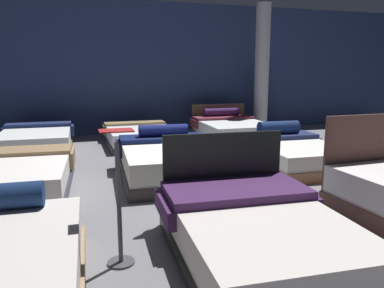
{
  "coord_description": "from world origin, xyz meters",
  "views": [
    {
      "loc": [
        -1.46,
        -5.7,
        1.68
      ],
      "look_at": [
        0.37,
        0.2,
        0.5
      ],
      "focal_mm": 35.68,
      "sensor_mm": 36.0,
      "label": 1
    }
  ],
  "objects": [
    {
      "name": "ground_plane",
      "position": [
        0.0,
        0.0,
        -0.01
      ],
      "size": [
        18.0,
        18.0,
        0.02
      ],
      "primitive_type": "cube",
      "color": "slate"
    },
    {
      "name": "showroom_back_wall",
      "position": [
        0.0,
        4.7,
        1.75
      ],
      "size": [
        18.0,
        0.06,
        3.5
      ],
      "primitive_type": "cube",
      "color": "navy",
      "rests_on": "ground_plane"
    },
    {
      "name": "bed_1",
      "position": [
        0.06,
        -2.76,
        0.24
      ],
      "size": [
        1.62,
        2.15,
        1.01
      ],
      "rotation": [
        0.0,
        0.0,
        -0.05
      ],
      "color": "black",
      "rests_on": "ground_plane"
    },
    {
      "name": "bed_3",
      "position": [
        -2.33,
        0.06,
        0.21
      ],
      "size": [
        1.66,
        2.21,
        0.47
      ],
      "rotation": [
        0.0,
        0.0,
        -0.06
      ],
      "color": "#292834",
      "rests_on": "ground_plane"
    },
    {
      "name": "bed_4",
      "position": [
        -0.04,
        0.04,
        0.27
      ],
      "size": [
        1.68,
        2.13,
        0.77
      ],
      "rotation": [
        0.0,
        0.0,
        -0.06
      ],
      "color": "#342A2B",
      "rests_on": "ground_plane"
    },
    {
      "name": "bed_5",
      "position": [
        2.23,
        0.11,
        0.24
      ],
      "size": [
        1.57,
        2.03,
        0.74
      ],
      "rotation": [
        0.0,
        0.0,
        -0.03
      ],
      "color": "#9A6D4B",
      "rests_on": "ground_plane"
    },
    {
      "name": "bed_6",
      "position": [
        -2.27,
        2.94,
        0.22
      ],
      "size": [
        1.54,
        2.13,
        0.51
      ],
      "rotation": [
        0.0,
        0.0,
        -0.01
      ],
      "color": "brown",
      "rests_on": "ground_plane"
    },
    {
      "name": "bed_7",
      "position": [
        -0.05,
        2.93,
        0.2
      ],
      "size": [
        1.53,
        1.95,
        0.45
      ],
      "rotation": [
        0.0,
        0.0,
        0.01
      ],
      "color": "#2C2631",
      "rests_on": "ground_plane"
    },
    {
      "name": "bed_8",
      "position": [
        2.27,
        3.01,
        0.25
      ],
      "size": [
        1.66,
        2.15,
        0.8
      ],
      "rotation": [
        0.0,
        0.0,
        -0.02
      ],
      "color": "brown",
      "rests_on": "ground_plane"
    },
    {
      "name": "price_sign",
      "position": [
        -1.14,
        -2.52,
        0.47
      ],
      "size": [
        0.28,
        0.24,
        1.2
      ],
      "color": "#3F3F44",
      "rests_on": "ground_plane"
    },
    {
      "name": "support_pillar",
      "position": [
        3.61,
        4.07,
        1.75
      ],
      "size": [
        0.4,
        0.4,
        3.5
      ],
      "primitive_type": "cylinder",
      "color": "silver",
      "rests_on": "ground_plane"
    }
  ]
}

